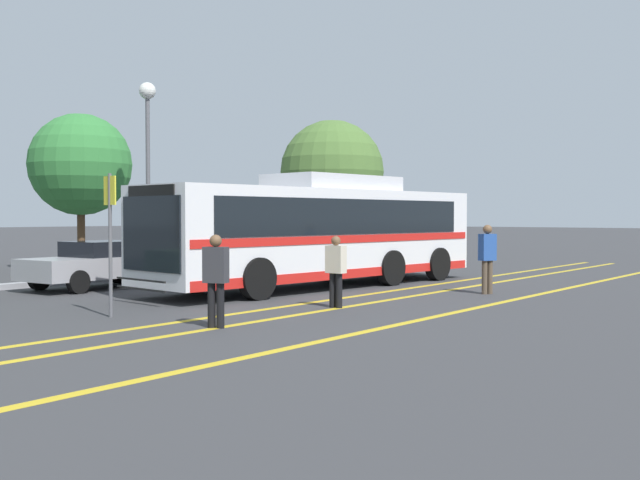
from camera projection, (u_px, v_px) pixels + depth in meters
name	position (u px, v px, depth m)	size (l,w,h in m)	color
ground_plane	(311.00, 285.00, 21.11)	(220.00, 220.00, 0.00)	#38383A
lane_strip_0	(387.00, 292.00, 19.38)	(0.20, 30.96, 0.01)	gold
lane_strip_1	(423.00, 294.00, 18.71)	(0.20, 30.96, 0.01)	gold
lane_strip_2	(510.00, 301.00, 17.30)	(0.20, 30.96, 0.01)	gold
curb_strip	(172.00, 273.00, 24.55)	(38.96, 0.36, 0.15)	#99999E
transit_bus	(320.00, 231.00, 20.70)	(11.44, 3.55, 3.09)	silver
parked_car_1	(100.00, 264.00, 20.38)	(4.32, 2.00, 1.28)	#9E9EA3
parked_car_2	(254.00, 254.00, 25.14)	(4.38, 2.17, 1.36)	navy
pedestrian_0	(336.00, 268.00, 15.96)	(0.22, 0.42, 1.54)	black
pedestrian_1	(216.00, 275.00, 13.07)	(0.35, 0.47, 1.64)	black
pedestrian_2	(487.00, 255.00, 18.77)	(0.47, 0.37, 1.74)	brown
bus_stop_sign	(110.00, 227.00, 14.45)	(0.07, 0.40, 2.79)	#59595E
street_lamp	(148.00, 131.00, 24.36)	(0.55, 0.55, 6.31)	#59595E
tree_0	(332.00, 172.00, 36.12)	(5.00, 5.00, 6.59)	#513823
tree_2	(80.00, 165.00, 27.07)	(3.68, 3.68, 5.67)	#513823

